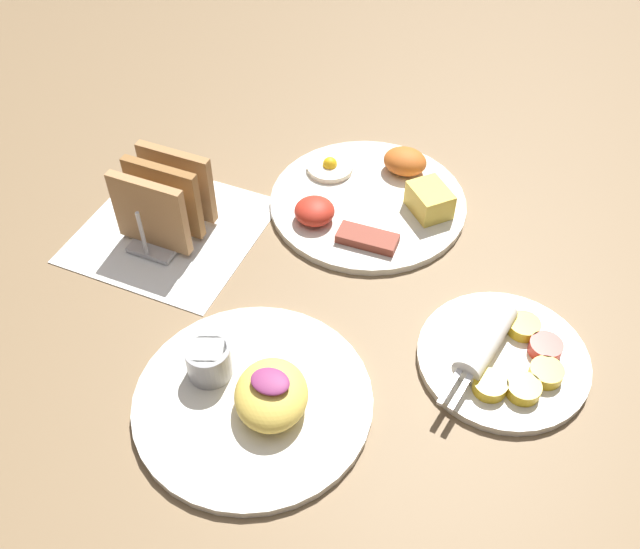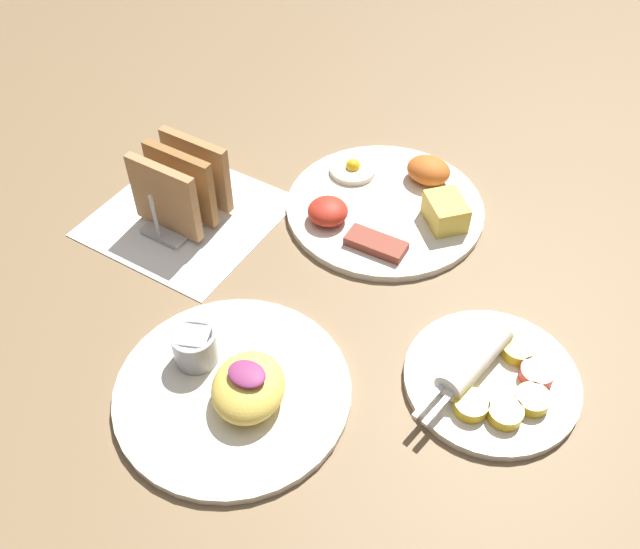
{
  "view_description": "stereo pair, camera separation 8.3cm",
  "coord_description": "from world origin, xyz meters",
  "px_view_note": "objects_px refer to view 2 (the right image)",
  "views": [
    {
      "loc": [
        0.21,
        -0.51,
        0.63
      ],
      "look_at": [
        -0.01,
        0.02,
        0.03
      ],
      "focal_mm": 40.0,
      "sensor_mm": 36.0,
      "label": 1
    },
    {
      "loc": [
        0.28,
        -0.47,
        0.63
      ],
      "look_at": [
        -0.01,
        0.02,
        0.03
      ],
      "focal_mm": 40.0,
      "sensor_mm": 36.0,
      "label": 2
    }
  ],
  "objects_px": {
    "plate_breakfast": "(389,204)",
    "toast_rack": "(182,187)",
    "plate_foreground": "(233,385)",
    "plate_condiments": "(491,378)"
  },
  "relations": [
    {
      "from": "plate_breakfast",
      "to": "toast_rack",
      "type": "distance_m",
      "value": 0.27
    },
    {
      "from": "plate_breakfast",
      "to": "plate_foreground",
      "type": "distance_m",
      "value": 0.34
    },
    {
      "from": "plate_condiments",
      "to": "plate_foreground",
      "type": "xyz_separation_m",
      "value": [
        -0.23,
        -0.15,
        0.0
      ]
    },
    {
      "from": "plate_breakfast",
      "to": "toast_rack",
      "type": "bearing_deg",
      "value": -145.68
    },
    {
      "from": "plate_breakfast",
      "to": "toast_rack",
      "type": "height_order",
      "value": "toast_rack"
    },
    {
      "from": "plate_foreground",
      "to": "toast_rack",
      "type": "xyz_separation_m",
      "value": [
        -0.22,
        0.19,
        0.04
      ]
    },
    {
      "from": "plate_breakfast",
      "to": "plate_foreground",
      "type": "bearing_deg",
      "value": -90.58
    },
    {
      "from": "plate_foreground",
      "to": "toast_rack",
      "type": "height_order",
      "value": "toast_rack"
    },
    {
      "from": "plate_condiments",
      "to": "toast_rack",
      "type": "relative_size",
      "value": 1.65
    },
    {
      "from": "plate_condiments",
      "to": "plate_foreground",
      "type": "height_order",
      "value": "plate_foreground"
    }
  ]
}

